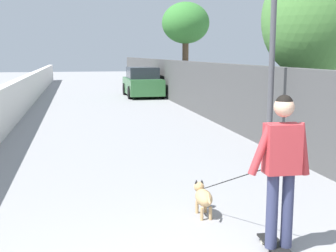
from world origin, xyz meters
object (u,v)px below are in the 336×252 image
Objects in this scene: lamp_post at (273,28)px; tree_right_mid at (312,19)px; person_skateboarder at (282,160)px; tree_right_near at (186,24)px; skateboard at (278,248)px; dog at (203,197)px; car_near at (142,83)px.

tree_right_mid is at bearing -45.87° from lamp_post.
tree_right_mid is 7.50m from person_skateboarder.
tree_right_near reaches higher than tree_right_mid.
skateboard is at bearing -26.57° from person_skateboarder.
tree_right_mid is 2.78× the size of dog.
person_skateboarder is at bearing 176.19° from car_near.
car_near is (17.35, -1.73, 0.44)m from dog.
lamp_post reaches higher than dog.
dog is at bearing 138.86° from tree_right_mid.
tree_right_near is at bearing -13.07° from dog.
dog is at bearing 20.28° from skateboard.
tree_right_near is 1.26× the size of car_near.
tree_right_near is 13.46m from lamp_post.
person_skateboarder is at bearing -159.72° from dog.
skateboard is 0.47× the size of person_skateboarder.
dog is 17.45m from car_near.
car_near is (18.68, -1.24, 0.65)m from skateboard.
dog is at bearing 174.30° from car_near.
skateboard is 0.49× the size of dog.
tree_right_mid is 7.83m from skateboard.
tree_right_near is 2.90× the size of dog.
tree_right_near reaches higher than skateboard.
tree_right_mid is 2.68m from lamp_post.
person_skateboarder is 1.63m from dog.
person_skateboarder is at bearing 148.72° from tree_right_mid.
tree_right_near is 11.52m from tree_right_mid.
person_skateboarder is (-17.68, 3.31, -2.61)m from tree_right_near.
tree_right_near is at bearing -115.81° from car_near.
tree_right_near reaches higher than lamp_post.
car_near is (14.35, 0.60, -2.04)m from lamp_post.
tree_right_mid reaches higher than dog.
person_skateboarder is (-4.33, 1.84, -1.66)m from lamp_post.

